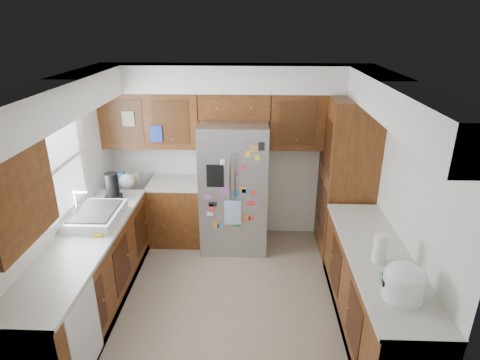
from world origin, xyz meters
name	(u,v)px	position (x,y,z in m)	size (l,w,h in m)	color
floor	(229,296)	(0.00, 0.00, 0.00)	(3.60, 3.60, 0.00)	gray
room_shell	(220,139)	(-0.11, 0.36, 1.82)	(3.64, 3.24, 2.52)	silver
left_counter_run	(112,262)	(-1.36, 0.03, 0.43)	(1.36, 3.20, 0.92)	#3E210C
right_counter_run	(373,296)	(1.50, -0.47, 0.42)	(0.63, 2.25, 0.92)	#3E210C
pantry	(346,178)	(1.50, 1.15, 1.07)	(0.60, 0.90, 2.15)	#3E210C
fridge	(234,186)	(0.00, 1.20, 0.90)	(0.90, 0.79, 1.80)	gray
bridge_cabinet	(235,105)	(0.00, 1.43, 1.98)	(0.96, 0.34, 0.35)	#3E210C
fridge_top_items	(238,82)	(0.05, 1.40, 2.28)	(0.92, 0.33, 0.27)	#1E2EA1
sink_assembly	(96,216)	(-1.50, 0.10, 0.99)	(0.52, 0.72, 0.37)	silver
left_counter_clutter	(119,185)	(-1.47, 0.85, 1.05)	(0.33, 0.91, 0.38)	black
rice_cooker	(405,281)	(1.50, -1.12, 1.07)	(0.34, 0.33, 0.30)	white
paper_towel	(380,248)	(1.45, -0.61, 1.06)	(0.13, 0.13, 0.29)	white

